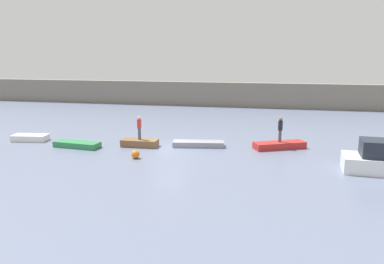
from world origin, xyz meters
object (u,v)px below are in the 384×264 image
(rowboat_green, at_px, (77,144))
(rowboat_red, at_px, (279,145))
(rowboat_grey, at_px, (198,144))
(rowboat_brown, at_px, (140,143))
(person_dark_shirt, at_px, (280,128))
(rowboat_white, at_px, (30,138))
(person_red_shirt, at_px, (139,127))
(mooring_buoy, at_px, (135,154))

(rowboat_green, distance_m, rowboat_red, 14.70)
(rowboat_green, bearing_deg, rowboat_grey, 19.82)
(rowboat_brown, bearing_deg, person_dark_shirt, 7.71)
(rowboat_white, height_order, rowboat_green, rowboat_white)
(person_red_shirt, relative_size, mooring_buoy, 3.13)
(rowboat_white, distance_m, rowboat_red, 19.18)
(person_dark_shirt, xyz_separation_m, mooring_buoy, (-9.22, -4.70, -1.22))
(rowboat_brown, xyz_separation_m, person_dark_shirt, (10.06, 1.54, 1.24))
(rowboat_brown, height_order, rowboat_grey, rowboat_brown)
(rowboat_red, xyz_separation_m, mooring_buoy, (-9.22, -4.70, 0.03))
(rowboat_brown, distance_m, person_red_shirt, 1.22)
(rowboat_red, bearing_deg, person_red_shirt, 162.71)
(rowboat_brown, xyz_separation_m, rowboat_red, (10.06, 1.54, -0.02))
(rowboat_white, xyz_separation_m, person_red_shirt, (9.05, 0.07, 1.24))
(rowboat_white, distance_m, rowboat_grey, 13.32)
(rowboat_white, xyz_separation_m, rowboat_red, (19.11, 1.61, -0.00))
(person_red_shirt, bearing_deg, mooring_buoy, -75.01)
(rowboat_grey, relative_size, person_red_shirt, 2.16)
(rowboat_red, bearing_deg, rowboat_white, 158.83)
(person_dark_shirt, height_order, person_red_shirt, person_dark_shirt)
(rowboat_brown, relative_size, rowboat_red, 0.71)
(rowboat_white, bearing_deg, rowboat_grey, -4.25)
(rowboat_green, bearing_deg, mooring_buoy, -14.17)
(rowboat_green, distance_m, mooring_buoy, 5.57)
(rowboat_grey, xyz_separation_m, person_red_shirt, (-4.24, -0.87, 1.28))
(rowboat_red, bearing_deg, rowboat_green, 164.83)
(rowboat_red, relative_size, mooring_buoy, 6.78)
(rowboat_brown, xyz_separation_m, mooring_buoy, (0.85, -3.16, 0.01))
(rowboat_white, xyz_separation_m, mooring_buoy, (9.89, -3.09, 0.03))
(rowboat_grey, height_order, person_red_shirt, person_red_shirt)
(rowboat_red, height_order, person_red_shirt, person_red_shirt)
(rowboat_white, xyz_separation_m, person_dark_shirt, (19.11, 1.61, 1.26))
(rowboat_green, height_order, rowboat_red, rowboat_red)
(rowboat_brown, bearing_deg, person_red_shirt, 0.00)
(rowboat_grey, xyz_separation_m, person_dark_shirt, (5.83, 0.67, 1.30))
(rowboat_green, xyz_separation_m, rowboat_brown, (4.38, 1.22, 0.05))
(rowboat_grey, xyz_separation_m, rowboat_red, (5.83, 0.67, 0.04))
(rowboat_brown, height_order, person_dark_shirt, person_dark_shirt)
(mooring_buoy, bearing_deg, rowboat_brown, 104.99)
(rowboat_white, height_order, mooring_buoy, mooring_buoy)
(rowboat_green, height_order, mooring_buoy, mooring_buoy)
(rowboat_green, bearing_deg, rowboat_brown, 21.78)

